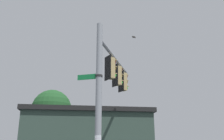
% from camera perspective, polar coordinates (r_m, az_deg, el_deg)
% --- Properties ---
extents(signal_pole, '(0.26, 0.26, 7.28)m').
position_cam_1_polar(signal_pole, '(10.12, -3.08, -8.15)').
color(signal_pole, gray).
rests_on(signal_pole, ground).
extents(mast_arm, '(3.60, 4.10, 0.16)m').
position_cam_1_polar(mast_arm, '(13.32, 0.78, 2.46)').
color(mast_arm, gray).
extents(traffic_light_nearest_pole, '(0.54, 0.49, 1.31)m').
position_cam_1_polar(traffic_light_nearest_pole, '(12.26, -0.22, 0.41)').
color(traffic_light_nearest_pole, black).
extents(traffic_light_mid_inner, '(0.54, 0.49, 1.31)m').
position_cam_1_polar(traffic_light_mid_inner, '(13.51, 1.36, -1.29)').
color(traffic_light_mid_inner, black).
extents(traffic_light_mid_outer, '(0.54, 0.49, 1.31)m').
position_cam_1_polar(traffic_light_mid_outer, '(14.77, 2.67, -2.69)').
color(traffic_light_mid_outer, black).
extents(street_name_sign, '(0.88, 0.79, 0.22)m').
position_cam_1_polar(street_name_sign, '(10.48, -4.23, -1.47)').
color(street_name_sign, '#147238').
extents(bird_flying, '(0.27, 0.34, 0.09)m').
position_cam_1_polar(bird_flying, '(17.12, 4.97, 7.48)').
color(bird_flying, '#4C4742').
extents(tree_by_storefront, '(3.15, 3.15, 6.58)m').
position_cam_1_polar(tree_by_storefront, '(20.86, -13.58, -8.80)').
color(tree_by_storefront, '#4C3823').
rests_on(tree_by_storefront, ground).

